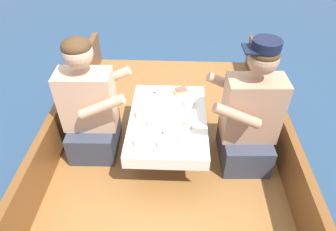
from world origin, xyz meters
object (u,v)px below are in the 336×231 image
Objects in this scene: tin_can at (189,124)px; coffee_cup_center at (140,113)px; coffee_cup_port at (140,142)px; coffee_cup_starboard at (189,102)px; person_port at (90,110)px; sandwich at (181,91)px; person_starboard at (249,119)px.

coffee_cup_center is at bearing 165.41° from tin_can.
tin_can is at bearing -14.59° from coffee_cup_center.
coffee_cup_port is 0.58m from coffee_cup_starboard.
sandwich is at bearing 22.68° from person_port.
coffee_cup_starboard is at bearing 22.64° from coffee_cup_center.
sandwich is 1.95× the size of tin_can.
coffee_cup_center is at bearing -7.88° from person_starboard.
coffee_cup_center reaches higher than tin_can.
sandwich is 1.32× the size of coffee_cup_starboard.
sandwich reaches higher than coffee_cup_port.
person_port is 7.61× the size of sandwich.
coffee_cup_starboard is 1.47× the size of tin_can.
sandwich is at bearing 98.51° from tin_can.
person_starboard reaches higher than coffee_cup_port.
sandwich is (0.70, 0.31, -0.03)m from person_port.
coffee_cup_port is at bearing -38.07° from person_port.
person_starboard is 7.98× the size of sandwich.
sandwich is 0.68m from coffee_cup_port.
person_port is 0.39m from coffee_cup_center.
person_port is 1.20m from person_starboard.
coffee_cup_port is at bearing -126.82° from coffee_cup_starboard.
person_port is 0.95× the size of person_starboard.
person_starboard is at bearing -5.08° from person_port.
tin_can is (0.76, -0.10, -0.03)m from person_port.
person_starboard is 0.82m from coffee_cup_center.
person_starboard is 9.88× the size of coffee_cup_port.
coffee_cup_port is at bearing -114.27° from sandwich.
sandwich is at bearing -40.24° from person_starboard.
person_port is 9.96× the size of coffee_cup_center.
coffee_cup_starboard is (0.35, 0.47, 0.01)m from coffee_cup_port.
coffee_cup_center is at bearing -1.68° from person_port.
coffee_cup_center is at bearing -157.36° from coffee_cup_starboard.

